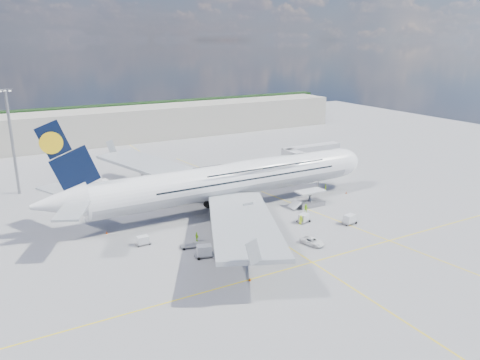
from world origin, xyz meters
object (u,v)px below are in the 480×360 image
dolly_row_a (204,251)px  crew_loader (306,208)px  dolly_nose_far (350,219)px  catering_truck_inner (153,179)px  airliner (230,180)px  cone_nose (346,193)px  cargo_loader (309,201)px  cone_wing_left_inner (153,204)px  baggage_tug (231,252)px  crew_nose (326,188)px  cone_wing_right_outer (250,279)px  crew_van (301,220)px  dolly_nose_near (304,218)px  dolly_row_c (222,257)px  cone_wing_left_outer (156,192)px  catering_truck_outer (94,185)px  cone_tail (107,233)px  dolly_back (143,240)px  dolly_row_b (189,246)px  cone_wing_right_inner (216,238)px  crew_wing (197,237)px  service_van (312,241)px  crew_tug (277,258)px  jet_bridge (308,154)px  light_mast (12,141)px

dolly_row_a → crew_loader: (28.77, 9.00, -0.17)m
dolly_nose_far → catering_truck_inner: catering_truck_inner is taller
airliner → cone_nose: (30.07, -4.39, -6.63)m
cargo_loader → cone_wing_left_inner: size_ratio=13.36×
baggage_tug → crew_nose: size_ratio=1.44×
dolly_nose_far → baggage_tug: 28.32m
catering_truck_inner → cone_wing_right_outer: catering_truck_inner is taller
crew_van → cone_wing_left_inner: bearing=4.5°
dolly_nose_near → catering_truck_inner: (-18.79, 39.15, 0.97)m
dolly_row_c → cone_wing_left_outer: bearing=81.4°
crew_loader → catering_truck_outer: bearing=-170.5°
dolly_nose_far → cone_tail: dolly_nose_far is taller
crew_loader → dolly_back: bearing=-126.7°
dolly_row_a → cone_wing_left_inner: dolly_row_a is taller
dolly_row_b → cone_wing_right_inner: 6.10m
crew_wing → service_van: bearing=-130.9°
crew_tug → dolly_back: bearing=148.7°
dolly_row_a → dolly_row_b: dolly_row_a is taller
airliner → cone_nose: bearing=-8.3°
crew_tug → cone_wing_right_inner: crew_tug is taller
dolly_nose_far → cone_wing_left_inner: (-31.58, 30.56, -0.76)m
crew_wing → dolly_nose_far: bearing=-111.0°
dolly_nose_far → cone_wing_left_outer: dolly_nose_far is taller
crew_van → cargo_loader: bearing=-82.9°
catering_truck_inner → cone_tail: catering_truck_inner is taller
airliner → catering_truck_outer: (-23.76, 27.56, -5.00)m
cone_nose → cone_wing_right_inner: size_ratio=0.99×
crew_tug → cone_nose: bearing=46.2°
dolly_row_a → crew_tug: size_ratio=2.45×
catering_truck_inner → dolly_row_a: bearing=-79.0°
dolly_row_c → crew_nose: size_ratio=1.71×
airliner → catering_truck_inner: 26.76m
crew_loader → cone_wing_left_inner: (-27.80, 20.85, -0.68)m
catering_truck_inner → cone_nose: (39.42, -28.99, -1.72)m
dolly_row_b → crew_loader: (29.59, 4.16, 0.64)m
service_van → crew_van: crew_van is taller
jet_bridge → dolly_nose_near: bearing=-128.3°
cone_nose → cone_tail: (-57.82, 3.79, 0.03)m
jet_bridge → crew_tug: size_ratio=12.11×
light_mast → dolly_row_a: 60.82m
dolly_row_a → crew_nose: bearing=42.0°
light_mast → dolly_row_a: size_ratio=6.71×
dolly_row_c → crew_van: bearing=11.2°
catering_truck_inner → crew_nose: 43.94m
baggage_tug → light_mast: bearing=125.8°
jet_bridge → crew_loader: size_ratio=9.50×
dolly_row_c → cone_wing_right_outer: bearing=-93.0°
light_mast → crew_van: (48.56, -50.11, -12.25)m
dolly_row_b → cone_wing_right_inner: size_ratio=6.92×
crew_nose → cone_tail: bearing=160.3°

